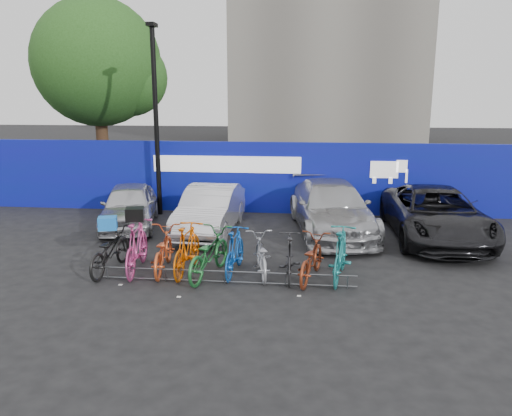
# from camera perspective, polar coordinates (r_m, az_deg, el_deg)

# --- Properties ---
(ground) EXTENTS (100.00, 100.00, 0.00)m
(ground) POSITION_cam_1_polar(r_m,az_deg,el_deg) (11.39, -3.09, -7.53)
(ground) COLOR black
(ground) RESTS_ON ground
(hoarding) EXTENTS (22.00, 0.18, 2.40)m
(hoarding) POSITION_cam_1_polar(r_m,az_deg,el_deg) (16.84, 0.06, 3.52)
(hoarding) COLOR navy
(hoarding) RESTS_ON ground
(tree) EXTENTS (5.40, 5.20, 7.80)m
(tree) POSITION_cam_1_polar(r_m,az_deg,el_deg) (22.28, -17.07, 15.27)
(tree) COLOR #382314
(tree) RESTS_ON ground
(lamppost) EXTENTS (0.25, 0.50, 6.11)m
(lamppost) POSITION_cam_1_polar(r_m,az_deg,el_deg) (16.68, -11.37, 10.32)
(lamppost) COLOR black
(lamppost) RESTS_ON ground
(bike_rack) EXTENTS (5.60, 0.03, 0.30)m
(bike_rack) POSITION_cam_1_polar(r_m,az_deg,el_deg) (10.77, -3.60, -7.83)
(bike_rack) COLOR #595B60
(bike_rack) RESTS_ON ground
(car_0) EXTENTS (2.40, 4.09, 1.31)m
(car_0) POSITION_cam_1_polar(r_m,az_deg,el_deg) (15.62, -14.27, 0.29)
(car_0) COLOR #B8B9BE
(car_0) RESTS_ON ground
(car_1) EXTENTS (1.55, 4.11, 1.34)m
(car_1) POSITION_cam_1_polar(r_m,az_deg,el_deg) (14.56, -5.26, -0.21)
(car_1) COLOR silver
(car_1) RESTS_ON ground
(car_2) EXTENTS (2.76, 5.27, 1.46)m
(car_2) POSITION_cam_1_polar(r_m,az_deg,el_deg) (14.65, 8.60, 0.01)
(car_2) COLOR #A8A9AD
(car_2) RESTS_ON ground
(car_3) EXTENTS (2.44, 5.15, 1.42)m
(car_3) POSITION_cam_1_polar(r_m,az_deg,el_deg) (14.69, 19.81, -0.66)
(car_3) COLOR black
(car_3) RESTS_ON ground
(bike_0) EXTENTS (0.79, 1.94, 1.00)m
(bike_0) POSITION_cam_1_polar(r_m,az_deg,el_deg) (11.83, -16.39, -4.69)
(bike_0) COLOR black
(bike_0) RESTS_ON ground
(bike_1) EXTENTS (0.77, 2.06, 1.21)m
(bike_1) POSITION_cam_1_polar(r_m,az_deg,el_deg) (11.64, -13.47, -4.28)
(bike_1) COLOR #C23C82
(bike_1) RESTS_ON ground
(bike_2) EXTENTS (0.85, 1.95, 1.00)m
(bike_2) POSITION_cam_1_polar(r_m,az_deg,el_deg) (11.58, -10.63, -4.77)
(bike_2) COLOR #CD5022
(bike_2) RESTS_ON ground
(bike_3) EXTENTS (0.66, 1.94, 1.15)m
(bike_3) POSITION_cam_1_polar(r_m,az_deg,el_deg) (11.35, -7.89, -4.64)
(bike_3) COLOR #DB5806
(bike_3) RESTS_ON ground
(bike_4) EXTENTS (1.14, 2.11, 1.05)m
(bike_4) POSITION_cam_1_polar(r_m,az_deg,el_deg) (11.11, -5.44, -5.22)
(bike_4) COLOR #1F682E
(bike_4) RESTS_ON ground
(bike_5) EXTENTS (0.63, 1.79, 1.06)m
(bike_5) POSITION_cam_1_polar(r_m,az_deg,el_deg) (11.22, -2.45, -4.97)
(bike_5) COLOR #104BA9
(bike_5) RESTS_ON ground
(bike_6) EXTENTS (0.93, 1.82, 0.91)m
(bike_6) POSITION_cam_1_polar(r_m,az_deg,el_deg) (11.18, 0.55, -5.42)
(bike_6) COLOR #96979C
(bike_6) RESTS_ON ground
(bike_7) EXTENTS (0.53, 1.69, 1.00)m
(bike_7) POSITION_cam_1_polar(r_m,az_deg,el_deg) (11.00, 3.85, -5.51)
(bike_7) COLOR #242427
(bike_7) RESTS_ON ground
(bike_8) EXTENTS (1.05, 1.93, 0.96)m
(bike_8) POSITION_cam_1_polar(r_m,az_deg,el_deg) (10.95, 6.29, -5.76)
(bike_8) COLOR maroon
(bike_8) RESTS_ON ground
(bike_9) EXTENTS (0.89, 2.01, 1.17)m
(bike_9) POSITION_cam_1_polar(r_m,az_deg,el_deg) (11.01, 9.62, -5.20)
(bike_9) COLOR #1A7374
(bike_9) RESTS_ON ground
(cargo_crate) EXTENTS (0.48, 0.41, 0.29)m
(cargo_crate) POSITION_cam_1_polar(r_m,az_deg,el_deg) (11.66, -16.59, -1.68)
(cargo_crate) COLOR blue
(cargo_crate) RESTS_ON bike_0
(cargo_topcase) EXTENTS (0.47, 0.43, 0.29)m
(cargo_topcase) POSITION_cam_1_polar(r_m,az_deg,el_deg) (11.44, -13.67, -0.69)
(cargo_topcase) COLOR black
(cargo_topcase) RESTS_ON bike_1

